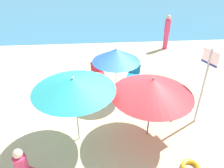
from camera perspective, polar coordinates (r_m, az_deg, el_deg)
ground_plane at (r=6.79m, az=3.56°, el=-10.16°), size 40.00×40.00×0.00m
sea_water at (r=20.20m, az=-2.19°, el=18.73°), size 40.00×16.00×0.01m
umbrella_blue at (r=7.19m, az=1.09°, el=7.43°), size 1.59×1.59×1.84m
umbrella_red at (r=5.58m, az=10.35°, el=-0.77°), size 2.10×2.10×1.85m
umbrella_teal at (r=5.30m, az=-9.86°, el=-0.12°), size 2.02×2.02×1.98m
beach_chair_a at (r=8.81m, az=-3.75°, el=3.44°), size 0.57×0.60×0.68m
beach_chair_b at (r=7.26m, az=15.58°, el=-4.65°), size 0.73×0.73×0.67m
beach_chair_c at (r=8.83m, az=5.64°, el=3.01°), size 0.62×0.67×0.60m
person_a at (r=5.48m, az=-21.84°, el=-18.97°), size 0.53×0.42×0.95m
person_b at (r=11.79m, az=13.91°, el=12.84°), size 0.29×0.29×1.74m
warning_sign at (r=6.46m, az=22.89°, el=1.63°), size 0.23×0.47×2.38m
swim_ring at (r=5.95m, az=19.60°, el=-19.53°), size 0.46×0.46×0.10m
beach_bag at (r=7.39m, az=8.47°, el=-5.00°), size 0.28×0.29×0.29m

